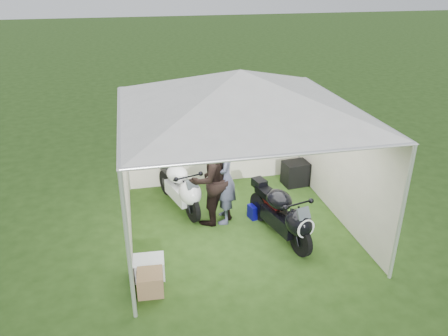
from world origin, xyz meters
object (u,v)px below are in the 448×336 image
(paddock_stand, at_px, (258,211))
(crate_1, at_px, (150,282))
(motorcycle_white, at_px, (181,186))
(motorcycle_black, at_px, (283,214))
(canopy_tent, at_px, (240,94))
(person_blue_jacket, at_px, (224,178))
(person_dark_jacket, at_px, (210,179))
(crate_0, at_px, (149,267))
(equipment_box, at_px, (295,173))

(paddock_stand, height_order, crate_1, crate_1)
(motorcycle_white, relative_size, crate_1, 4.65)
(motorcycle_black, bearing_deg, paddock_stand, 90.00)
(canopy_tent, relative_size, person_blue_jacket, 3.07)
(motorcycle_black, bearing_deg, person_blue_jacket, 121.34)
(motorcycle_white, distance_m, person_dark_jacket, 0.89)
(paddock_stand, bearing_deg, motorcycle_white, 155.77)
(person_dark_jacket, distance_m, crate_0, 2.07)
(motorcycle_white, bearing_deg, motorcycle_black, -58.56)
(person_blue_jacket, height_order, crate_1, person_blue_jacket)
(motorcycle_black, bearing_deg, canopy_tent, 123.90)
(equipment_box, relative_size, crate_0, 1.11)
(paddock_stand, distance_m, equipment_box, 1.72)
(motorcycle_black, xyz_separation_m, equipment_box, (1.02, 2.03, -0.24))
(canopy_tent, distance_m, person_blue_jacket, 1.69)
(person_blue_jacket, bearing_deg, canopy_tent, 49.66)
(canopy_tent, height_order, motorcycle_black, canopy_tent)
(person_dark_jacket, xyz_separation_m, crate_0, (-1.28, -1.44, -0.75))
(paddock_stand, height_order, crate_0, crate_0)
(person_blue_jacket, distance_m, equipment_box, 2.33)
(motorcycle_white, xyz_separation_m, crate_1, (-0.78, -2.43, -0.33))
(paddock_stand, xyz_separation_m, crate_0, (-2.22, -1.39, 0.03))
(person_dark_jacket, distance_m, crate_1, 2.35)
(crate_0, bearing_deg, person_dark_jacket, 48.26)
(canopy_tent, distance_m, person_dark_jacket, 1.74)
(canopy_tent, xyz_separation_m, equipment_box, (1.70, 1.42, -2.30))
(paddock_stand, height_order, person_blue_jacket, person_blue_jacket)
(paddock_stand, bearing_deg, canopy_tent, -154.36)
(crate_0, bearing_deg, paddock_stand, 32.16)
(motorcycle_white, relative_size, crate_0, 3.66)
(canopy_tent, relative_size, motorcycle_white, 3.14)
(motorcycle_white, relative_size, equipment_box, 3.31)
(canopy_tent, distance_m, crate_0, 3.20)
(motorcycle_white, relative_size, paddock_stand, 4.95)
(motorcycle_black, height_order, paddock_stand, motorcycle_black)
(motorcycle_white, height_order, motorcycle_black, motorcycle_black)
(motorcycle_white, xyz_separation_m, equipment_box, (2.67, 0.55, -0.23))
(canopy_tent, bearing_deg, motorcycle_black, -41.50)
(canopy_tent, bearing_deg, paddock_stand, 25.64)
(motorcycle_black, height_order, equipment_box, motorcycle_black)
(canopy_tent, bearing_deg, crate_1, -138.36)
(motorcycle_black, relative_size, equipment_box, 3.40)
(crate_0, bearing_deg, motorcycle_white, 69.11)
(canopy_tent, height_order, person_dark_jacket, canopy_tent)
(motorcycle_white, distance_m, crate_0, 2.21)
(person_dark_jacket, bearing_deg, person_blue_jacket, 152.18)
(motorcycle_white, height_order, person_dark_jacket, person_dark_jacket)
(person_blue_jacket, distance_m, crate_0, 2.23)
(crate_1, bearing_deg, motorcycle_black, 21.38)
(motorcycle_white, height_order, crate_1, motorcycle_white)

